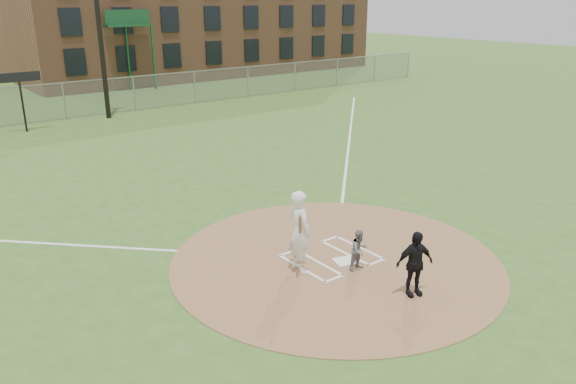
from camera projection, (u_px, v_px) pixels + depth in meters
ground at (336, 260)px, 14.36m from camera, size 140.00×140.00×0.00m
dirt_circle at (336, 260)px, 14.36m from camera, size 8.40×8.40×0.02m
home_plate at (344, 261)px, 14.22m from camera, size 0.62×0.62×0.03m
foul_line_first at (349, 141)px, 26.28m from camera, size 17.04×17.04×0.01m
catcher at (359, 250)px, 13.69m from camera, size 0.51×0.40×1.03m
umpire at (415, 264)px, 12.44m from camera, size 0.97×0.65×1.53m
batters_boxes at (332, 257)px, 14.47m from camera, size 2.08×1.88×0.01m
batter_at_plate at (299, 231)px, 13.45m from camera, size 0.79×1.05×2.07m
outfield_fence at (64, 101)px, 30.50m from camera, size 56.08×0.08×2.03m
scoreboard_sign at (19, 84)px, 27.26m from camera, size 2.00×0.10×2.93m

